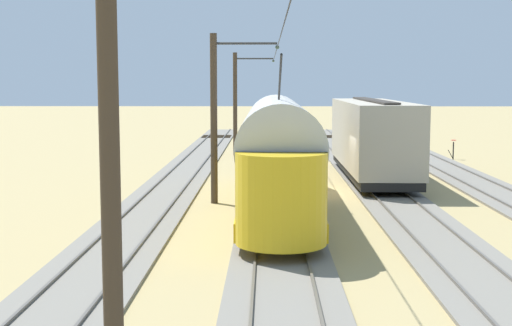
% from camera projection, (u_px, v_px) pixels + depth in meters
% --- Properties ---
extents(ground_plane, '(220.00, 220.00, 0.00)m').
position_uv_depth(ground_plane, '(330.00, 192.00, 31.64)').
color(ground_plane, tan).
extents(track_streetcar_siding, '(2.80, 80.00, 0.18)m').
position_uv_depth(track_streetcar_siding, '(492.00, 190.00, 31.83)').
color(track_streetcar_siding, slate).
rests_on(track_streetcar_siding, ground).
extents(track_adjacent_siding, '(2.80, 80.00, 0.18)m').
position_uv_depth(track_adjacent_siding, '(384.00, 190.00, 31.91)').
color(track_adjacent_siding, slate).
rests_on(track_adjacent_siding, ground).
extents(track_third_siding, '(2.80, 80.00, 0.18)m').
position_uv_depth(track_third_siding, '(276.00, 190.00, 31.98)').
color(track_third_siding, slate).
rests_on(track_third_siding, ground).
extents(track_outer_siding, '(2.80, 80.00, 0.18)m').
position_uv_depth(track_outer_siding, '(169.00, 190.00, 32.06)').
color(track_outer_siding, slate).
rests_on(track_outer_siding, ground).
extents(vintage_streetcar, '(2.65, 16.49, 5.52)m').
position_uv_depth(vintage_streetcar, '(278.00, 153.00, 26.49)').
color(vintage_streetcar, gold).
rests_on(vintage_streetcar, ground).
extents(boxcar_adjacent, '(2.96, 12.35, 3.85)m').
position_uv_depth(boxcar_adjacent, '(372.00, 137.00, 35.32)').
color(boxcar_adjacent, '#B2A893').
rests_on(boxcar_adjacent, ground).
extents(catenary_pole_foreground, '(2.75, 0.28, 6.81)m').
position_uv_depth(catenary_pole_foreground, '(236.00, 102.00, 47.17)').
color(catenary_pole_foreground, '#423323').
rests_on(catenary_pole_foreground, ground).
extents(catenary_pole_mid_near, '(2.75, 0.28, 6.81)m').
position_uv_depth(catenary_pole_mid_near, '(216.00, 115.00, 28.44)').
color(catenary_pole_mid_near, '#423323').
rests_on(catenary_pole_mid_near, ground).
extents(catenary_pole_mid_far, '(2.75, 0.28, 6.81)m').
position_uv_depth(catenary_pole_mid_far, '(116.00, 181.00, 9.70)').
color(catenary_pole_mid_far, '#423323').
rests_on(catenary_pole_mid_far, ground).
extents(overhead_wire_run, '(2.55, 60.58, 0.18)m').
position_uv_depth(overhead_wire_run, '(280.00, 32.00, 19.46)').
color(overhead_wire_run, black).
rests_on(overhead_wire_run, ground).
extents(switch_stand, '(0.50, 0.30, 1.24)m').
position_uv_depth(switch_stand, '(453.00, 148.00, 44.94)').
color(switch_stand, black).
rests_on(switch_stand, ground).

